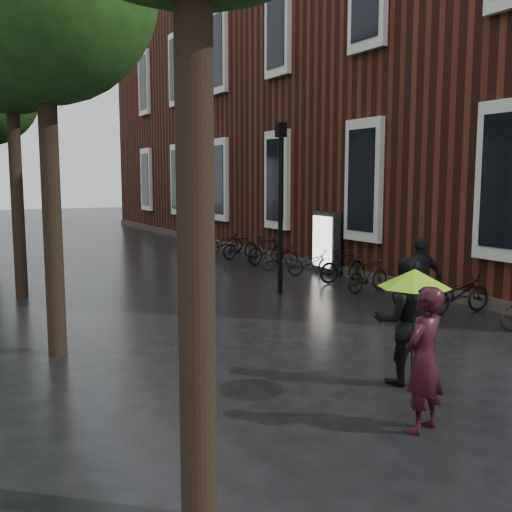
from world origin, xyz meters
TOP-DOWN VIEW (x-y plane):
  - brick_building at (10.47, 19.46)m, footprint 10.20×33.20m
  - person_burgundy at (-0.82, 1.55)m, footprint 0.75×0.60m
  - person_black at (0.17, 2.97)m, footprint 1.15×1.07m
  - lime_umbrella at (-0.28, 2.32)m, footprint 0.98×0.98m
  - pedestrian_walking at (3.24, 5.80)m, footprint 1.09×0.53m
  - parked_bicycles at (4.56, 11.33)m, footprint 1.97×14.84m
  - ad_lightbox at (5.23, 12.11)m, footprint 0.30×1.32m
  - lamp_post at (2.20, 9.92)m, footprint 0.23×0.23m
  - cycle_sign at (-3.23, 17.55)m, footprint 0.15×0.51m

SIDE VIEW (x-z plane):
  - parked_bicycles at x=4.56m, z-range -0.06..0.98m
  - person_burgundy at x=-0.82m, z-range 0.00..1.79m
  - pedestrian_walking at x=3.24m, z-range 0.00..1.80m
  - person_black at x=0.17m, z-range 0.00..1.90m
  - ad_lightbox at x=5.23m, z-range 0.00..2.00m
  - lime_umbrella at x=-0.28m, z-range 1.01..2.45m
  - cycle_sign at x=-3.23m, z-range 0.45..3.27m
  - lamp_post at x=2.20m, z-range 0.48..4.97m
  - brick_building at x=10.47m, z-range -0.01..11.99m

